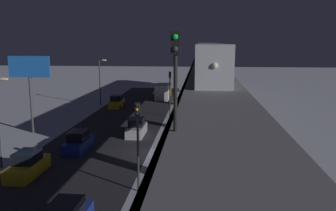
# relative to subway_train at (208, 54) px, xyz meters

# --- Properties ---
(ground_plane) EXTENTS (240.00, 240.00, 0.00)m
(ground_plane) POSITION_rel_subway_train_xyz_m (6.10, 21.84, -8.65)
(ground_plane) COLOR silver
(avenue_asphalt) EXTENTS (11.00, 96.33, 0.01)m
(avenue_asphalt) POSITION_rel_subway_train_xyz_m (11.38, 21.84, -8.65)
(avenue_asphalt) COLOR #28282D
(avenue_asphalt) RESTS_ON ground_plane
(elevated_railway) EXTENTS (5.00, 96.33, 6.87)m
(elevated_railway) POSITION_rel_subway_train_xyz_m (0.09, 21.84, -2.70)
(elevated_railway) COLOR slate
(elevated_railway) RESTS_ON ground_plane
(subway_train) EXTENTS (2.94, 55.47, 3.40)m
(subway_train) POSITION_rel_subway_train_xyz_m (0.00, 0.00, 0.00)
(subway_train) COLOR #B7BABF
(subway_train) RESTS_ON elevated_railway
(rail_signal) EXTENTS (0.36, 0.41, 4.00)m
(rail_signal) POSITION_rel_subway_train_xyz_m (2.00, 39.95, 0.95)
(rail_signal) COLOR black
(rail_signal) RESTS_ON elevated_railway
(sedan_yellow) EXTENTS (1.91, 4.55, 1.97)m
(sedan_yellow) POSITION_rel_subway_train_xyz_m (14.58, -1.66, -7.87)
(sedan_yellow) COLOR gold
(sedan_yellow) RESTS_ON ground_plane
(sedan_blue) EXTENTS (1.80, 4.51, 1.97)m
(sedan_blue) POSITION_rel_subway_train_xyz_m (12.78, 21.63, -7.85)
(sedan_blue) COLOR navy
(sedan_blue) RESTS_ON ground_plane
(sedan_yellow_2) EXTENTS (1.80, 4.62, 1.97)m
(sedan_yellow_2) POSITION_rel_subway_train_xyz_m (14.58, 28.30, -7.85)
(sedan_yellow_2) COLOR gold
(sedan_yellow_2) RESTS_ON ground_plane
(sedan_silver) EXTENTS (1.80, 4.35, 1.97)m
(sedan_silver) POSITION_rel_subway_train_xyz_m (8.18, 15.40, -7.85)
(sedan_silver) COLOR #B2B2B7
(sedan_silver) RESTS_ON ground_plane
(box_truck) EXTENTS (2.40, 7.40, 2.80)m
(box_truck) POSITION_rel_subway_train_xyz_m (7.98, -11.38, -7.30)
(box_truck) COLOR gold
(box_truck) RESTS_ON ground_plane
(traffic_light_near) EXTENTS (0.32, 0.44, 6.40)m
(traffic_light_near) POSITION_rel_subway_train_xyz_m (5.28, 30.54, -4.45)
(traffic_light_near) COLOR #2D2D2D
(traffic_light_near) RESTS_ON ground_plane
(traffic_light_mid) EXTENTS (0.32, 0.44, 6.40)m
(traffic_light_mid) POSITION_rel_subway_train_xyz_m (5.28, 5.13, -4.45)
(traffic_light_mid) COLOR #2D2D2D
(traffic_light_mid) RESTS_ON ground_plane
(commercial_billboard) EXTENTS (4.80, 0.36, 8.90)m
(commercial_billboard) POSITION_rel_subway_train_xyz_m (20.44, 15.30, -1.82)
(commercial_billboard) COLOR #4C4C51
(commercial_billboard) RESTS_ON ground_plane
(street_lamp_far) EXTENTS (1.35, 0.44, 7.65)m
(street_lamp_far) POSITION_rel_subway_train_xyz_m (17.45, -3.16, -3.84)
(street_lamp_far) COLOR #38383D
(street_lamp_far) RESTS_ON ground_plane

